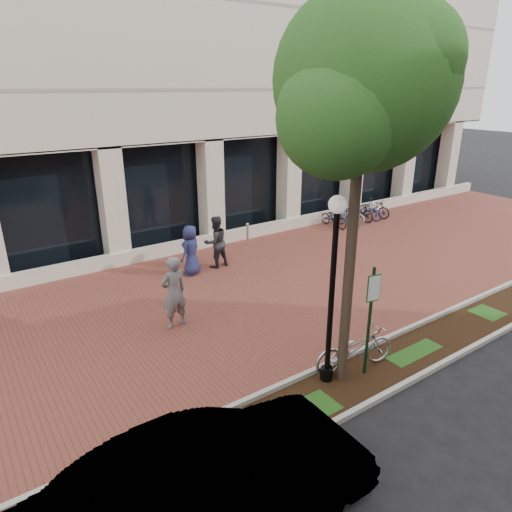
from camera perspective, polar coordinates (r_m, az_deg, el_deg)
ground at (r=14.30m, az=-2.66°, el=-4.94°), size 120.00×120.00×0.00m
brick_plaza at (r=14.29m, az=-2.66°, el=-4.92°), size 40.00×9.00×0.01m
planting_strip at (r=10.80m, az=12.88°, el=-14.70°), size 40.00×1.50×0.01m
curb_plaza_side at (r=11.19m, az=10.04°, el=-12.78°), size 40.00×0.12×0.12m
curb_street_side at (r=10.40m, az=16.04°, el=-16.24°), size 40.00×0.12×0.12m
parking_sign at (r=10.16m, az=14.17°, el=-6.43°), size 0.34×0.07×2.61m
lamppost at (r=9.48m, az=9.54°, el=-3.26°), size 0.36×0.36×4.18m
street_tree at (r=8.87m, az=13.33°, el=19.18°), size 3.91×3.26×7.86m
locked_bicycle at (r=10.83m, az=12.24°, el=-11.20°), size 2.13×1.11×1.07m
pedestrian_left at (r=12.31m, az=-10.24°, el=-4.50°), size 0.77×0.55×2.01m
pedestrian_mid at (r=16.23m, az=-5.07°, el=1.76°), size 0.96×0.77×1.88m
pedestrian_right at (r=15.71m, az=-8.16°, el=0.73°), size 1.02×0.90×1.75m
bollard at (r=18.47m, az=-1.08°, el=2.74°), size 0.12×0.12×0.98m
bike_rack_cluster at (r=22.29m, az=12.24°, el=5.28°), size 3.46×1.70×0.95m
sedan_near_curb at (r=7.18m, az=-5.97°, el=-27.37°), size 5.10×1.86×1.67m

